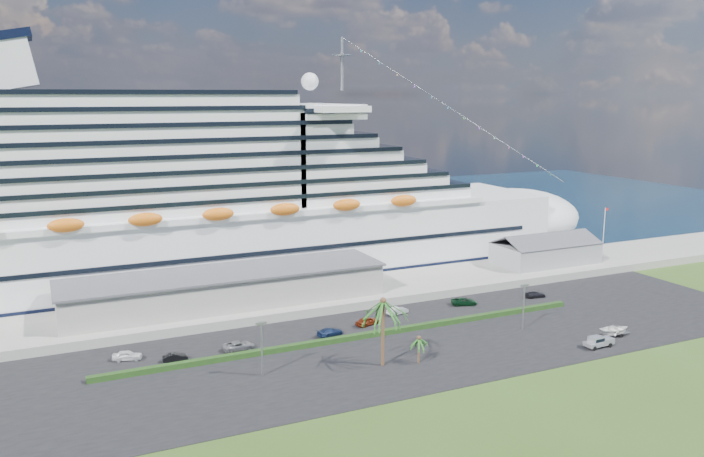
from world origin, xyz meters
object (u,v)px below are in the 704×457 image
cruise_ship (212,207)px  boat_trailer (615,329)px  pickup_truck (599,341)px  parked_car_3 (330,332)px

cruise_ship → boat_trailer: size_ratio=30.34×
cruise_ship → pickup_truck: cruise_ship is taller
parked_car_3 → boat_trailer: boat_trailer is taller
cruise_ship → boat_trailer: cruise_ship is taller
parked_car_3 → cruise_ship: bearing=0.6°
cruise_ship → boat_trailer: (53.93, -65.35, -15.39)m
pickup_truck → boat_trailer: bearing=23.1°
cruise_ship → pickup_truck: bearing=-55.2°
pickup_truck → boat_trailer: size_ratio=0.85×
parked_car_3 → boat_trailer: 49.25m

